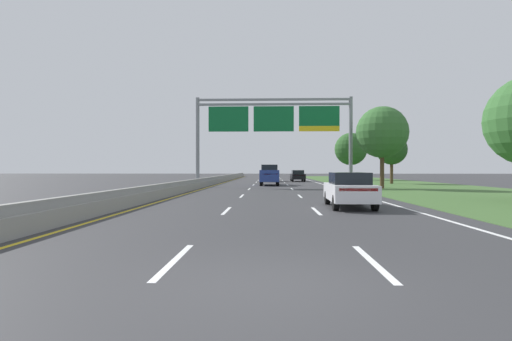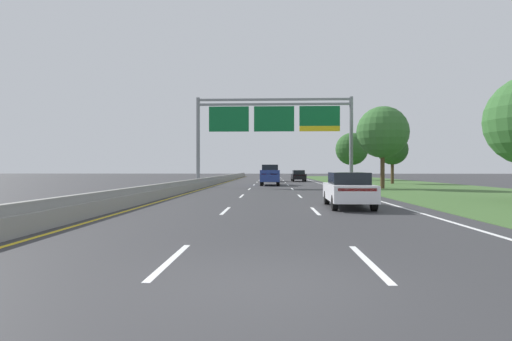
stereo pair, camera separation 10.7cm
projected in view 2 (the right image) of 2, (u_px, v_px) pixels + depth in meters
The scene contains 12 objects.
ground_plane at pixel (271, 186), 40.94m from camera, with size 220.00×220.00×0.00m, color #333335.
lane_striping at pixel (271, 186), 40.48m from camera, with size 11.96×106.00×0.01m.
grass_verge_right at pixel (409, 186), 40.40m from camera, with size 14.00×110.00×0.02m, color #3D602D.
median_barrier_concrete at pixel (207, 182), 41.19m from camera, with size 0.60×110.00×0.85m.
overhead_sign_gantry at pixel (274, 123), 38.24m from camera, with size 15.06×0.42×8.63m.
pickup_truck_blue at pixel (270, 175), 42.73m from camera, with size 2.01×5.40×2.20m.
car_black_right_lane_sedan at pixel (298, 176), 55.44m from camera, with size 1.90×4.43×1.57m.
car_grey_centre_lane_sedan at pixel (272, 176), 54.97m from camera, with size 1.91×4.44×1.57m.
car_white_right_lane_sedan at pixel (348, 189), 17.95m from camera, with size 1.95×4.45×1.57m.
roadside_tree_mid at pixel (383, 132), 34.98m from camera, with size 4.51×4.51×7.22m.
roadside_tree_far at pixel (392, 150), 46.80m from camera, with size 3.59×3.59×5.83m.
roadside_tree_distant at pixel (352, 149), 63.32m from camera, with size 5.13×5.13×7.48m.
Camera 2 is at (0.05, -5.96, 1.72)m, focal length 28.05 mm.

